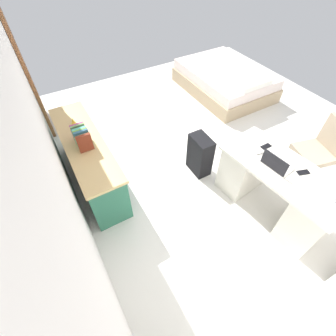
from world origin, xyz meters
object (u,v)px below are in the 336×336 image
Objects in this scene: laptop at (276,164)px; suitcase_black at (200,155)px; computer_mouse at (259,152)px; office_chair at (317,155)px; cell_phone_near_laptop at (303,172)px; bed at (225,80)px; desk at (275,189)px; figurine_small at (73,122)px; credenza at (89,161)px; cell_phone_by_mouse at (266,146)px.

suitcase_black is at bearing 19.32° from laptop.
suitcase_black is at bearing 20.35° from computer_mouse.
suitcase_black is at bearing 56.19° from office_chair.
cell_phone_near_laptop reaches higher than suitcase_black.
bed is 2.39m from suitcase_black.
computer_mouse is (0.26, -0.01, -0.03)m from laptop.
bed is at bearing -27.35° from desk.
suitcase_black is at bearing 43.74° from cell_phone_near_laptop.
laptop is at bearing 63.11° from cell_phone_near_laptop.
computer_mouse is 0.91× the size of figurine_small.
computer_mouse is at bearing -152.42° from suitcase_black.
office_chair reaches higher than bed.
cell_phone_near_laptop is at bearing -163.82° from computer_mouse.
suitcase_black is (-0.62, -1.42, -0.06)m from credenza.
cell_phone_by_mouse is at bearing 72.91° from office_chair.
figurine_small reaches higher than suitcase_black.
bed is at bearing -78.86° from figurine_small.
desk is 2.74m from figurine_small.
cell_phone_near_laptop is (-0.21, -0.21, -0.04)m from laptop.
office_chair is (0.13, -0.91, 0.03)m from desk.
suitcase_black is 1.34m from cell_phone_near_laptop.
figurine_small is (1.91, 1.75, -0.00)m from laptop.
figurine_small is at bearing 42.39° from laptop.
office_chair reaches higher than cell_phone_near_laptop.
figurine_small is at bearing 40.30° from computer_mouse.
credenza is at bearing 48.22° from desk.
desk is 0.84× the size of credenza.
desk is 0.53m from cell_phone_by_mouse.
laptop is at bearing 151.35° from cell_phone_by_mouse.
laptop is (-1.55, -1.74, 0.43)m from credenza.
credenza reaches higher than suitcase_black.
computer_mouse reaches higher than bed.
cell_phone_near_laptop is (-2.76, 1.23, 0.51)m from bed.
office_chair is 0.93m from cell_phone_by_mouse.
laptop is (0.08, 0.08, 0.41)m from desk.
credenza is at bearing 66.53° from cell_phone_near_laptop.
office_chair is at bearing -53.17° from cell_phone_near_laptop.
desk reaches higher than credenza.
cell_phone_by_mouse is at bearing 150.30° from bed.
bed is at bearing -72.73° from credenza.
cell_phone_near_laptop reaches higher than desk.
suitcase_black reaches higher than bed.
cell_phone_near_laptop is at bearing -154.13° from suitcase_black.
cell_phone_near_laptop is (-0.13, -0.13, 0.36)m from desk.
suitcase_black is at bearing 132.35° from bed.
cell_phone_by_mouse is at bearing -82.87° from computer_mouse.
laptop is at bearing -137.61° from figurine_small.
bed is 3.30m from figurine_small.
figurine_small is (0.98, 1.42, 0.48)m from suitcase_black.
credenza is at bearing 47.25° from computer_mouse.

